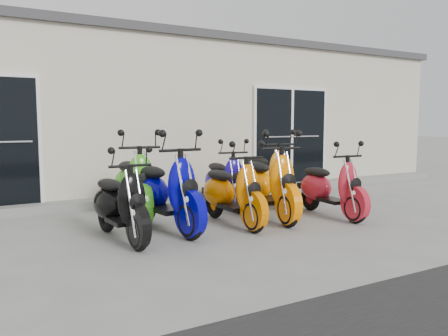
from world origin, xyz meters
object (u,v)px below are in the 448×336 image
(scooter_front_red, at_px, (331,178))
(scooter_back_blue, at_px, (225,173))
(scooter_front_orange_a, at_px, (232,182))
(scooter_front_orange_b, at_px, (268,174))
(scooter_back_yellow, at_px, (267,167))
(scooter_front_black, at_px, (119,193))
(scooter_front_blue, at_px, (165,180))
(scooter_back_green, at_px, (134,174))

(scooter_front_red, bearing_deg, scooter_back_blue, 130.05)
(scooter_front_orange_a, distance_m, scooter_back_blue, 1.36)
(scooter_front_orange_b, relative_size, scooter_back_blue, 1.13)
(scooter_front_orange_a, xyz_separation_m, scooter_back_yellow, (1.40, 1.13, 0.07))
(scooter_front_black, distance_m, scooter_front_orange_a, 1.70)
(scooter_front_blue, xyz_separation_m, scooter_back_green, (-0.14, 0.97, -0.00))
(scooter_front_black, relative_size, scooter_back_blue, 0.99)
(scooter_front_blue, distance_m, scooter_front_orange_b, 1.71)
(scooter_front_blue, height_order, scooter_front_orange_b, scooter_front_blue)
(scooter_front_black, xyz_separation_m, scooter_front_blue, (0.70, 0.22, 0.10))
(scooter_front_red, height_order, scooter_back_green, scooter_back_green)
(scooter_back_blue, bearing_deg, scooter_front_blue, -138.62)
(scooter_front_black, relative_size, scooter_front_red, 1.00)
(scooter_front_orange_a, relative_size, scooter_back_yellow, 0.91)
(scooter_back_green, distance_m, scooter_back_blue, 1.70)
(scooter_front_black, bearing_deg, scooter_front_red, -8.65)
(scooter_front_blue, distance_m, scooter_front_red, 2.71)
(scooter_front_orange_b, bearing_deg, scooter_front_orange_a, -164.33)
(scooter_front_blue, bearing_deg, scooter_back_blue, 27.02)
(scooter_front_orange_a, bearing_deg, scooter_front_orange_b, 6.44)
(scooter_back_green, bearing_deg, scooter_front_orange_b, -24.16)
(scooter_back_green, relative_size, scooter_back_yellow, 1.01)
(scooter_front_orange_a, relative_size, scooter_front_red, 1.02)
(scooter_front_black, bearing_deg, scooter_front_orange_b, -1.49)
(scooter_front_orange_a, height_order, scooter_back_yellow, scooter_back_yellow)
(scooter_front_blue, height_order, scooter_front_orange_a, scooter_front_blue)
(scooter_front_blue, relative_size, scooter_front_orange_b, 1.02)
(scooter_front_blue, xyz_separation_m, scooter_front_orange_b, (1.71, -0.06, -0.01))
(scooter_front_blue, height_order, scooter_back_blue, scooter_front_blue)
(scooter_back_blue, bearing_deg, scooter_front_orange_b, -76.02)
(scooter_front_orange_b, distance_m, scooter_back_yellow, 1.25)
(scooter_back_green, bearing_deg, scooter_back_blue, 8.85)
(scooter_front_orange_a, height_order, scooter_back_blue, scooter_front_orange_a)
(scooter_back_yellow, bearing_deg, scooter_back_green, -172.94)
(scooter_front_blue, height_order, scooter_back_green, scooter_front_blue)
(scooter_front_black, relative_size, scooter_back_green, 0.87)
(scooter_front_orange_b, xyz_separation_m, scooter_back_blue, (-0.15, 1.14, -0.08))
(scooter_front_blue, relative_size, scooter_front_red, 1.15)
(scooter_front_blue, xyz_separation_m, scooter_back_yellow, (2.40, 0.98, -0.01))
(scooter_front_orange_b, bearing_deg, scooter_front_black, -168.01)
(scooter_front_black, bearing_deg, scooter_front_blue, 12.32)
(scooter_front_black, bearing_deg, scooter_back_green, 59.42)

